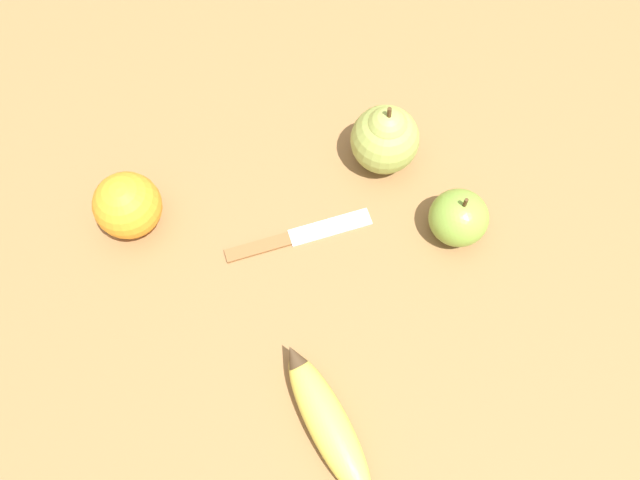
{
  "coord_description": "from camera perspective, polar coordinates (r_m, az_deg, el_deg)",
  "views": [
    {
      "loc": [
        0.14,
        0.24,
        0.67
      ],
      "look_at": [
        -0.02,
        0.0,
        0.03
      ],
      "focal_mm": 35.0,
      "sensor_mm": 36.0,
      "label": 1
    }
  ],
  "objects": [
    {
      "name": "ground_plane",
      "position": [
        0.73,
        -1.25,
        -1.51
      ],
      "size": [
        3.0,
        3.0,
        0.0
      ],
      "primitive_type": "plane",
      "color": "olive"
    },
    {
      "name": "banana",
      "position": [
        0.66,
        0.71,
        -16.38
      ],
      "size": [
        0.06,
        0.18,
        0.04
      ],
      "rotation": [
        0.0,
        0.0,
        4.61
      ],
      "color": "#DBCC4C",
      "rests_on": "ground_plane"
    },
    {
      "name": "orange",
      "position": [
        0.74,
        -17.18,
        3.04
      ],
      "size": [
        0.08,
        0.08,
        0.08
      ],
      "color": "orange",
      "rests_on": "ground_plane"
    },
    {
      "name": "pear",
      "position": [
        0.75,
        5.98,
        9.3
      ],
      "size": [
        0.08,
        0.08,
        0.1
      ],
      "color": "#99A84C",
      "rests_on": "ground_plane"
    },
    {
      "name": "apple",
      "position": [
        0.73,
        12.55,
        2.0
      ],
      "size": [
        0.07,
        0.07,
        0.07
      ],
      "color": "olive",
      "rests_on": "ground_plane"
    },
    {
      "name": "paring_knife",
      "position": [
        0.73,
        -2.46,
        0.28
      ],
      "size": [
        0.18,
        0.07,
        0.01
      ],
      "rotation": [
        0.0,
        0.0,
        1.3
      ],
      "color": "silver",
      "rests_on": "ground_plane"
    }
  ]
}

